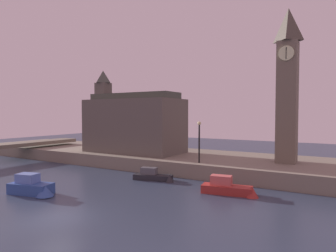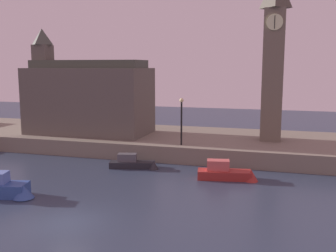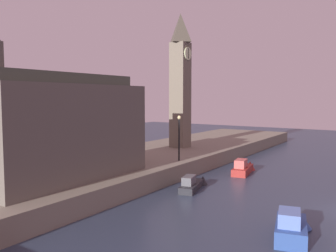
# 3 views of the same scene
# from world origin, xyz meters

# --- Properties ---
(ground_plane) EXTENTS (120.00, 120.00, 0.00)m
(ground_plane) POSITION_xyz_m (0.00, 0.00, 0.00)
(ground_plane) COLOR #2D384C
(far_embankment) EXTENTS (70.00, 12.00, 1.50)m
(far_embankment) POSITION_xyz_m (0.00, 20.00, 0.75)
(far_embankment) COLOR slate
(far_embankment) RESTS_ON ground
(clock_tower) EXTENTS (2.07, 2.13, 15.38)m
(clock_tower) POSITION_xyz_m (10.16, 19.72, 9.46)
(clock_tower) COLOR #6B6051
(clock_tower) RESTS_ON far_embankment
(parliament_hall) EXTENTS (12.39, 6.30, 10.83)m
(parliament_hall) POSITION_xyz_m (-8.44, 18.74, 5.21)
(parliament_hall) COLOR #5B544C
(parliament_hall) RESTS_ON far_embankment
(streetlamp) EXTENTS (0.36, 0.36, 4.17)m
(streetlamp) POSITION_xyz_m (2.63, 15.19, 4.08)
(streetlamp) COLOR black
(streetlamp) RESTS_ON far_embankment
(boat_barge_dark) EXTENTS (4.46, 2.02, 1.36)m
(boat_barge_dark) POSITION_xyz_m (-0.40, 11.88, 0.39)
(boat_barge_dark) COLOR #232328
(boat_barge_dark) RESTS_ON ground
(boat_dinghy_red) EXTENTS (4.77, 2.00, 1.57)m
(boat_dinghy_red) POSITION_xyz_m (7.50, 10.74, 0.48)
(boat_dinghy_red) COLOR maroon
(boat_dinghy_red) RESTS_ON ground
(boat_tour_blue) EXTENTS (4.40, 2.31, 1.60)m
(boat_tour_blue) POSITION_xyz_m (-6.10, 2.70, 0.58)
(boat_tour_blue) COLOR #2D4C93
(boat_tour_blue) RESTS_ON ground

